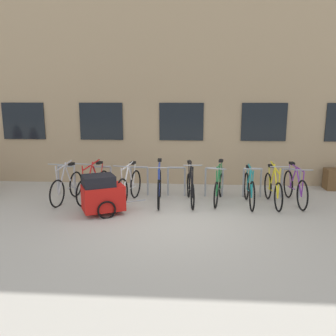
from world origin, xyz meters
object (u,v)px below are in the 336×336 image
(bicycle_teal, at_px, (249,189))
(bicycle_black, at_px, (190,188))
(bicycle_red, at_px, (94,186))
(bicycle_yellow, at_px, (273,189))
(bike_trailer, at_px, (102,194))
(bicycle_green, at_px, (219,187))
(bicycle_purple, at_px, (295,188))
(bicycle_silver, at_px, (67,187))
(bicycle_white, at_px, (129,187))
(bicycle_blue, at_px, (159,187))

(bicycle_teal, height_order, bicycle_black, bicycle_black)
(bicycle_red, relative_size, bicycle_yellow, 0.98)
(bicycle_teal, relative_size, bike_trailer, 1.17)
(bicycle_black, bearing_deg, bicycle_red, 178.67)
(bicycle_green, distance_m, bicycle_purple, 1.89)
(bicycle_silver, distance_m, bicycle_green, 3.85)
(bicycle_purple, distance_m, bicycle_yellow, 0.59)
(bicycle_green, height_order, bicycle_yellow, bicycle_yellow)
(bicycle_yellow, bearing_deg, bicycle_teal, -173.05)
(bike_trailer, bearing_deg, bicycle_silver, 140.92)
(bike_trailer, bearing_deg, bicycle_purple, 14.27)
(bicycle_black, relative_size, bicycle_yellow, 0.97)
(bicycle_white, bearing_deg, bicycle_yellow, 1.46)
(bicycle_green, bearing_deg, bike_trailer, -156.95)
(bicycle_teal, distance_m, bike_trailer, 3.55)
(bicycle_teal, relative_size, bicycle_purple, 0.93)
(bicycle_teal, bearing_deg, bicycle_white, -179.63)
(bicycle_purple, height_order, bike_trailer, bicycle_purple)
(bicycle_black, xyz_separation_m, bicycle_yellow, (2.03, -0.00, 0.01))
(bicycle_blue, distance_m, bicycle_purple, 3.39)
(bicycle_red, height_order, bicycle_purple, bicycle_red)
(bicycle_white, distance_m, bike_trailer, 1.03)
(bicycle_blue, relative_size, bicycle_yellow, 1.05)
(bicycle_teal, relative_size, bicycle_green, 1.04)
(bicycle_black, height_order, bicycle_white, bicycle_black)
(bicycle_black, xyz_separation_m, bicycle_blue, (-0.78, -0.03, 0.03))
(bicycle_silver, distance_m, bicycle_blue, 2.35)
(bicycle_white, relative_size, bicycle_yellow, 0.97)
(bicycle_silver, xyz_separation_m, bicycle_teal, (4.57, 0.02, 0.01))
(bicycle_teal, height_order, bicycle_green, bicycle_green)
(bicycle_silver, height_order, bicycle_green, bicycle_silver)
(bicycle_purple, distance_m, bike_trailer, 4.73)
(bike_trailer, bearing_deg, bicycle_teal, 15.55)
(bicycle_purple, bearing_deg, bicycle_red, -179.10)
(bicycle_red, distance_m, bicycle_yellow, 4.51)
(bicycle_green, height_order, bicycle_white, bicycle_green)
(bicycle_black, height_order, bicycle_yellow, bicycle_black)
(bicycle_teal, height_order, bicycle_red, bicycle_red)
(bicycle_blue, bearing_deg, bicycle_silver, -178.44)
(bicycle_white, relative_size, bicycle_purple, 0.93)
(bicycle_black, bearing_deg, bicycle_silver, -178.31)
(bicycle_teal, bearing_deg, bicycle_silver, -179.79)
(bicycle_black, height_order, bicycle_purple, bicycle_black)
(bicycle_blue, height_order, bicycle_red, bicycle_blue)
(bicycle_teal, distance_m, bicycle_red, 3.92)
(bicycle_yellow, distance_m, bike_trailer, 4.14)
(bicycle_white, height_order, bicycle_purple, bicycle_white)
(bicycle_yellow, bearing_deg, bicycle_white, -178.54)
(bicycle_blue, relative_size, bike_trailer, 1.27)
(bicycle_silver, height_order, bike_trailer, bicycle_silver)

